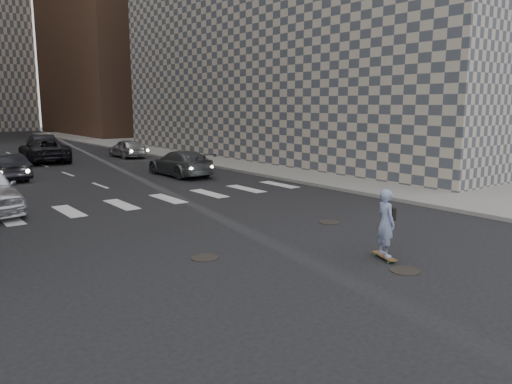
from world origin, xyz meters
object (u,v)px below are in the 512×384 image
Objects in this scene: traffic_car_a at (5,167)px; traffic_car_c at (44,150)px; skateboarder at (386,223)px; traffic_car_e at (42,144)px; traffic_car_b at (180,163)px; traffic_car_d at (127,148)px.

traffic_car_a is 8.27m from traffic_car_c.
skateboarder is at bearing 96.66° from traffic_car_c.
traffic_car_e is (5.22, 13.33, 0.08)m from traffic_car_a.
skateboarder is 0.38× the size of traffic_car_b.
traffic_car_a is 0.90× the size of traffic_car_e.
skateboarder is 0.32× the size of traffic_car_c.
traffic_car_d is (5.59, -0.67, -0.12)m from traffic_car_c.
skateboarder is at bearing 78.76° from traffic_car_b.
traffic_car_e reaches higher than traffic_car_d.
traffic_car_b is at bearing 81.60° from traffic_car_d.
skateboarder reaches higher than traffic_car_c.
traffic_car_e reaches higher than traffic_car_b.
traffic_car_d is (9.42, 6.65, -0.01)m from traffic_car_a.
traffic_car_a is 8.91m from traffic_car_b.
skateboarder is 20.85m from traffic_car_a.
traffic_car_c is 5.63m from traffic_car_d.
traffic_car_e is at bearing -98.37° from traffic_car_c.
traffic_car_b is 1.04× the size of traffic_car_e.
traffic_car_d is at bearing 99.78° from skateboarder.
traffic_car_c is (-4.10, 11.37, 0.10)m from traffic_car_b.
traffic_car_c is 6.16m from traffic_car_e.
skateboarder is 0.46× the size of traffic_car_d.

